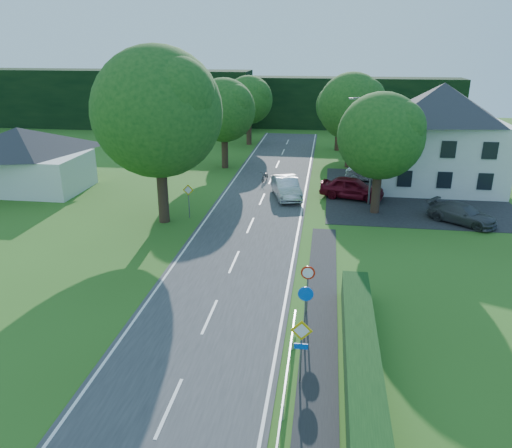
% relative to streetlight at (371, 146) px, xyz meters
% --- Properties ---
extents(road, '(7.00, 80.00, 0.04)m').
position_rel_streetlight_xyz_m(road, '(-8.06, -10.00, -4.44)').
color(road, '#343436').
rests_on(road, ground).
extents(parking_pad, '(14.00, 16.00, 0.04)m').
position_rel_streetlight_xyz_m(parking_pad, '(3.94, 3.00, -4.44)').
color(parking_pad, black).
rests_on(parking_pad, ground).
extents(line_edge_left, '(0.12, 80.00, 0.01)m').
position_rel_streetlight_xyz_m(line_edge_left, '(-11.31, -10.00, -4.42)').
color(line_edge_left, white).
rests_on(line_edge_left, road).
extents(line_edge_right, '(0.12, 80.00, 0.01)m').
position_rel_streetlight_xyz_m(line_edge_right, '(-4.81, -10.00, -4.42)').
color(line_edge_right, white).
rests_on(line_edge_right, road).
extents(line_centre, '(0.12, 80.00, 0.01)m').
position_rel_streetlight_xyz_m(line_centre, '(-8.06, -10.00, -4.42)').
color(line_centre, white).
rests_on(line_centre, road).
extents(tree_main, '(9.40, 9.40, 11.64)m').
position_rel_streetlight_xyz_m(tree_main, '(-14.06, -6.00, 1.36)').
color(tree_main, '#174815').
rests_on(tree_main, ground).
extents(tree_left_far, '(7.00, 7.00, 8.58)m').
position_rel_streetlight_xyz_m(tree_left_far, '(-13.06, 10.00, -0.17)').
color(tree_left_far, '#174815').
rests_on(tree_left_far, ground).
extents(tree_right_far, '(7.40, 7.40, 9.09)m').
position_rel_streetlight_xyz_m(tree_right_far, '(-1.06, 12.00, 0.08)').
color(tree_right_far, '#174815').
rests_on(tree_right_far, ground).
extents(tree_left_back, '(6.60, 6.60, 8.07)m').
position_rel_streetlight_xyz_m(tree_left_back, '(-12.56, 22.00, -0.43)').
color(tree_left_back, '#174815').
rests_on(tree_left_back, ground).
extents(tree_right_back, '(6.20, 6.20, 7.56)m').
position_rel_streetlight_xyz_m(tree_right_back, '(-2.06, 20.00, -0.68)').
color(tree_right_back, '#174815').
rests_on(tree_right_back, ground).
extents(tree_right_mid, '(7.00, 7.00, 8.58)m').
position_rel_streetlight_xyz_m(tree_right_mid, '(0.44, -2.00, -0.17)').
color(tree_right_mid, '#174815').
rests_on(tree_right_mid, ground).
extents(treeline_left, '(44.00, 6.00, 8.00)m').
position_rel_streetlight_xyz_m(treeline_left, '(-36.06, 32.00, -0.46)').
color(treeline_left, black).
rests_on(treeline_left, ground).
extents(treeline_right, '(30.00, 5.00, 7.00)m').
position_rel_streetlight_xyz_m(treeline_right, '(-0.06, 36.00, -0.96)').
color(treeline_right, black).
rests_on(treeline_right, ground).
extents(bungalow_left, '(11.00, 6.50, 5.20)m').
position_rel_streetlight_xyz_m(bungalow_left, '(-28.06, 0.00, -1.75)').
color(bungalow_left, silver).
rests_on(bungalow_left, ground).
extents(house_white, '(10.60, 8.40, 8.60)m').
position_rel_streetlight_xyz_m(house_white, '(5.94, 6.00, -0.06)').
color(house_white, silver).
rests_on(house_white, ground).
extents(streetlight, '(2.03, 0.18, 8.00)m').
position_rel_streetlight_xyz_m(streetlight, '(0.00, 0.00, 0.00)').
color(streetlight, slate).
rests_on(streetlight, ground).
extents(sign_priority_right, '(0.78, 0.09, 2.59)m').
position_rel_streetlight_xyz_m(sign_priority_right, '(-3.76, -22.02, -2.67)').
color(sign_priority_right, slate).
rests_on(sign_priority_right, ground).
extents(sign_roundabout, '(0.64, 0.08, 2.37)m').
position_rel_streetlight_xyz_m(sign_roundabout, '(-3.76, -19.02, -2.79)').
color(sign_roundabout, slate).
rests_on(sign_roundabout, ground).
extents(sign_speed_limit, '(0.64, 0.11, 2.37)m').
position_rel_streetlight_xyz_m(sign_speed_limit, '(-3.76, -17.03, -2.70)').
color(sign_speed_limit, slate).
rests_on(sign_speed_limit, ground).
extents(sign_priority_left, '(0.78, 0.09, 2.44)m').
position_rel_streetlight_xyz_m(sign_priority_left, '(-12.56, -5.02, -2.75)').
color(sign_priority_left, slate).
rests_on(sign_priority_left, ground).
extents(moving_car, '(3.01, 5.28, 1.65)m').
position_rel_streetlight_xyz_m(moving_car, '(-6.24, 0.75, -3.60)').
color(moving_car, '#B6B5BA').
rests_on(moving_car, road).
extents(motorcycle, '(0.87, 1.84, 0.93)m').
position_rel_streetlight_xyz_m(motorcycle, '(-8.50, 5.33, -3.96)').
color(motorcycle, black).
rests_on(motorcycle, road).
extents(parked_car_red, '(5.28, 3.12, 1.69)m').
position_rel_streetlight_xyz_m(parked_car_red, '(-1.10, 1.30, -3.58)').
color(parked_car_red, maroon).
rests_on(parked_car_red, parking_pad).
extents(parked_car_silver_a, '(4.32, 2.22, 1.36)m').
position_rel_streetlight_xyz_m(parked_car_silver_a, '(0.65, 6.72, -3.75)').
color(parked_car_silver_a, '#B3B4B8').
rests_on(parked_car_silver_a, parking_pad).
extents(parked_car_grey, '(4.77, 4.26, 1.33)m').
position_rel_streetlight_xyz_m(parked_car_grey, '(6.12, -3.50, -3.76)').
color(parked_car_grey, '#424346').
rests_on(parked_car_grey, parking_pad).
extents(parked_car_silver_b, '(5.68, 3.67, 1.46)m').
position_rel_streetlight_xyz_m(parked_car_silver_b, '(7.13, 4.00, -3.70)').
color(parked_car_silver_b, silver).
rests_on(parked_car_silver_b, parking_pad).
extents(parasol, '(2.04, 2.08, 1.75)m').
position_rel_streetlight_xyz_m(parasol, '(3.10, 5.00, -3.55)').
color(parasol, red).
rests_on(parasol, parking_pad).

